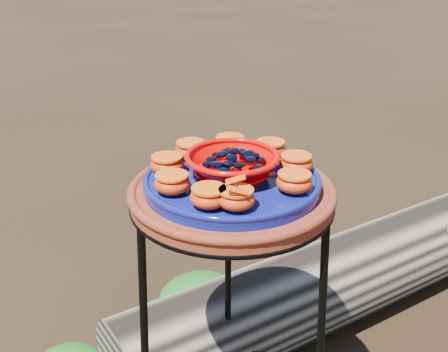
{
  "coord_description": "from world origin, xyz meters",
  "views": [
    {
      "loc": [
        -0.04,
        -0.99,
        1.21
      ],
      "look_at": [
        -0.02,
        0.0,
        0.76
      ],
      "focal_mm": 45.0,
      "sensor_mm": 36.0,
      "label": 1
    }
  ],
  "objects_px": {
    "driftwood_log": "(333,281)",
    "plant_stand": "(231,342)",
    "red_bowl": "(232,166)",
    "terracotta_saucer": "(232,196)",
    "cobalt_plate": "(232,183)"
  },
  "relations": [
    {
      "from": "driftwood_log",
      "to": "plant_stand",
      "type": "bearing_deg",
      "value": -124.02
    },
    {
      "from": "red_bowl",
      "to": "plant_stand",
      "type": "bearing_deg",
      "value": 0.0
    },
    {
      "from": "plant_stand",
      "to": "driftwood_log",
      "type": "relative_size",
      "value": 0.47
    },
    {
      "from": "terracotta_saucer",
      "to": "driftwood_log",
      "type": "height_order",
      "value": "terracotta_saucer"
    },
    {
      "from": "terracotta_saucer",
      "to": "cobalt_plate",
      "type": "xyz_separation_m",
      "value": [
        0.0,
        0.0,
        0.03
      ]
    },
    {
      "from": "cobalt_plate",
      "to": "red_bowl",
      "type": "xyz_separation_m",
      "value": [
        0.0,
        0.0,
        0.04
      ]
    },
    {
      "from": "terracotta_saucer",
      "to": "red_bowl",
      "type": "bearing_deg",
      "value": 0.0
    },
    {
      "from": "plant_stand",
      "to": "cobalt_plate",
      "type": "height_order",
      "value": "cobalt_plate"
    },
    {
      "from": "cobalt_plate",
      "to": "terracotta_saucer",
      "type": "bearing_deg",
      "value": 0.0
    },
    {
      "from": "plant_stand",
      "to": "terracotta_saucer",
      "type": "height_order",
      "value": "terracotta_saucer"
    },
    {
      "from": "terracotta_saucer",
      "to": "driftwood_log",
      "type": "relative_size",
      "value": 0.27
    },
    {
      "from": "terracotta_saucer",
      "to": "driftwood_log",
      "type": "bearing_deg",
      "value": 55.98
    },
    {
      "from": "plant_stand",
      "to": "terracotta_saucer",
      "type": "distance_m",
      "value": 0.37
    },
    {
      "from": "terracotta_saucer",
      "to": "plant_stand",
      "type": "bearing_deg",
      "value": 0.0
    },
    {
      "from": "cobalt_plate",
      "to": "red_bowl",
      "type": "relative_size",
      "value": 2.0
    }
  ]
}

